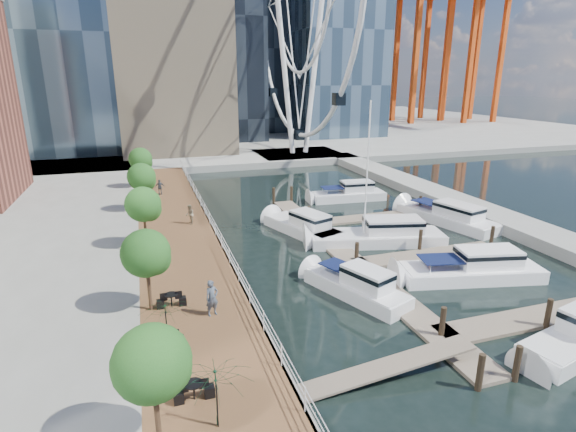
{
  "coord_description": "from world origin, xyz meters",
  "views": [
    {
      "loc": [
        -11.05,
        -19.19,
        13.12
      ],
      "look_at": [
        -0.93,
        11.99,
        3.0
      ],
      "focal_mm": 28.0,
      "sensor_mm": 36.0,
      "label": 1
    }
  ],
  "objects": [
    {
      "name": "pedestrian_near",
      "position": [
        -8.28,
        2.36,
        1.99
      ],
      "size": [
        0.83,
        0.67,
        1.98
      ],
      "primitive_type": "imported",
      "rotation": [
        0.0,
        0.0,
        0.31
      ],
      "color": "#454E5C",
      "rests_on": "boardwalk"
    },
    {
      "name": "floating_docks",
      "position": [
        7.97,
        9.98,
        0.49
      ],
      "size": [
        16.0,
        34.0,
        2.6
      ],
      "color": "#6D6051",
      "rests_on": "ground"
    },
    {
      "name": "cafe_seating",
      "position": [
        -10.21,
        -6.02,
        2.17
      ],
      "size": [
        4.3,
        14.6,
        2.46
      ],
      "color": "black",
      "rests_on": "ground"
    },
    {
      "name": "pedestrian_far",
      "position": [
        -9.64,
        29.94,
        1.83
      ],
      "size": [
        1.02,
        0.51,
        1.67
      ],
      "primitive_type": "imported",
      "rotation": [
        0.0,
        0.0,
        3.03
      ],
      "color": "#383F47",
      "rests_on": "boardwalk"
    },
    {
      "name": "land_far",
      "position": [
        0.0,
        102.0,
        0.5
      ],
      "size": [
        200.0,
        114.0,
        1.0
      ],
      "primitive_type": "cube",
      "color": "gray",
      "rests_on": "ground"
    },
    {
      "name": "street_trees",
      "position": [
        -11.4,
        14.0,
        4.29
      ],
      "size": [
        2.6,
        42.6,
        4.6
      ],
      "color": "#3F2B1C",
      "rests_on": "ground"
    },
    {
      "name": "boardwalk",
      "position": [
        -9.0,
        15.0,
        0.5
      ],
      "size": [
        6.0,
        60.0,
        1.0
      ],
      "primitive_type": "cube",
      "color": "brown",
      "rests_on": "ground"
    },
    {
      "name": "seawall",
      "position": [
        -6.0,
        15.0,
        0.5
      ],
      "size": [
        0.25,
        60.0,
        1.0
      ],
      "primitive_type": "cube",
      "color": "#595954",
      "rests_on": "ground"
    },
    {
      "name": "pedestrian_mid",
      "position": [
        -7.71,
        18.52,
        1.86
      ],
      "size": [
        0.68,
        0.86,
        1.72
      ],
      "primitive_type": "imported",
      "rotation": [
        0.0,
        0.0,
        -1.54
      ],
      "color": "gray",
      "rests_on": "boardwalk"
    },
    {
      "name": "pier",
      "position": [
        14.0,
        52.0,
        0.5
      ],
      "size": [
        14.0,
        12.0,
        1.0
      ],
      "primitive_type": "cube",
      "color": "gray",
      "rests_on": "ground"
    },
    {
      "name": "breakwater",
      "position": [
        20.0,
        20.0,
        0.5
      ],
      "size": [
        4.0,
        60.0,
        1.0
      ],
      "primitive_type": "cube",
      "color": "gray",
      "rests_on": "ground"
    },
    {
      "name": "cafe_tables",
      "position": [
        -10.4,
        -2.0,
        1.37
      ],
      "size": [
        2.5,
        13.7,
        0.74
      ],
      "color": "black",
      "rests_on": "ground"
    },
    {
      "name": "moored_yachts",
      "position": [
        7.24,
        11.87,
        0.0
      ],
      "size": [
        20.04,
        33.49,
        11.5
      ],
      "color": "silver",
      "rests_on": "ground"
    },
    {
      "name": "yacht_foreground",
      "position": [
        9.35,
        3.58,
        0.0
      ],
      "size": [
        10.81,
        5.0,
        2.15
      ],
      "primitive_type": null,
      "rotation": [
        0.0,
        0.0,
        1.35
      ],
      "color": "white",
      "rests_on": "ground"
    },
    {
      "name": "railing",
      "position": [
        -6.1,
        15.0,
        1.52
      ],
      "size": [
        0.1,
        60.0,
        1.05
      ],
      "primitive_type": null,
      "color": "white",
      "rests_on": "boardwalk"
    },
    {
      "name": "ground",
      "position": [
        0.0,
        0.0,
        0.0
      ],
      "size": [
        520.0,
        520.0,
        0.0
      ],
      "primitive_type": "plane",
      "color": "black",
      "rests_on": "ground"
    },
    {
      "name": "port_cranes",
      "position": [
        67.67,
        95.67,
        20.0
      ],
      "size": [
        40.0,
        52.0,
        38.0
      ],
      "color": "#D84C14",
      "rests_on": "ground"
    }
  ]
}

